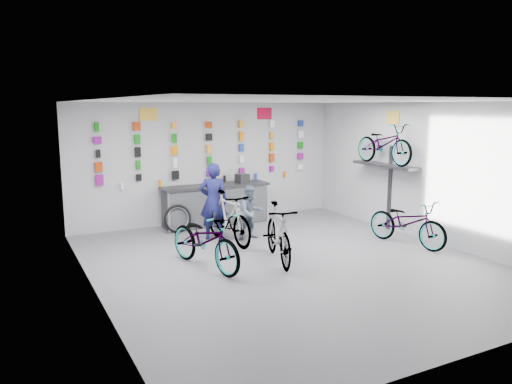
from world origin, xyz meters
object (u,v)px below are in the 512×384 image
counter (216,205)px  customer (251,212)px  bike_center (278,233)px  bike_service (228,218)px  bike_right (407,222)px  clerk (213,201)px  bike_left (205,240)px

counter → customer: customer is taller
bike_center → bike_service: bearing=116.7°
bike_center → bike_service: 1.66m
bike_center → bike_right: bearing=12.2°
customer → clerk: bearing=151.7°
bike_left → bike_center: (1.35, -0.30, 0.03)m
clerk → counter: bearing=-90.4°
clerk → bike_center: bearing=126.4°
bike_left → clerk: bearing=49.1°
bike_left → bike_service: (1.06, 1.34, 0.04)m
counter → clerk: 1.44m
counter → bike_left: bearing=-116.1°
bike_center → bike_service: (-0.29, 1.64, 0.01)m
bike_center → customer: bearing=97.0°
customer → bike_center: bearing=-101.4°
bike_service → clerk: size_ratio=1.09×
counter → clerk: (-0.59, -1.27, 0.36)m
counter → clerk: bearing=-114.9°
counter → bike_right: 4.59m
clerk → customer: clerk is taller
bike_service → bike_center: bearing=-84.6°
bike_left → bike_service: bearing=37.6°
bike_right → clerk: 4.17m
bike_right → clerk: clerk is taller
bike_service → bike_left: bearing=-133.0°
bike_center → bike_right: size_ratio=0.98×
clerk → customer: (0.73, -0.37, -0.25)m
bike_center → clerk: size_ratio=1.08×
counter → bike_right: size_ratio=1.44×
customer → bike_right: bearing=-37.5°
bike_left → customer: bearing=26.8°
bike_center → counter: bearing=104.1°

